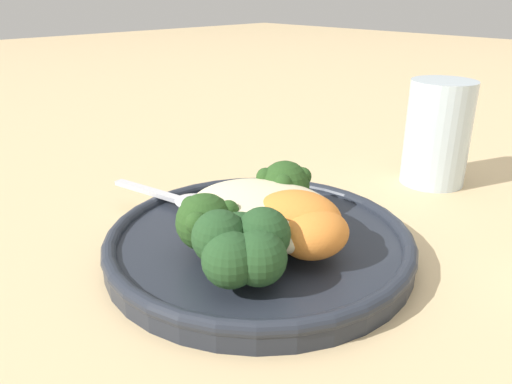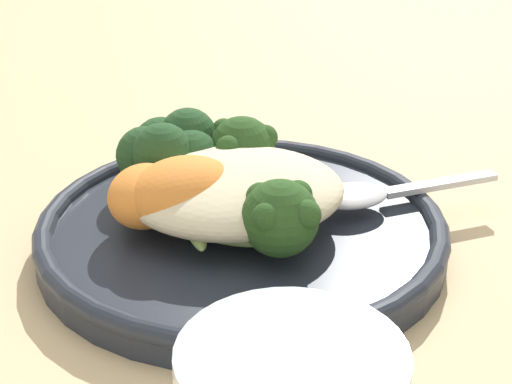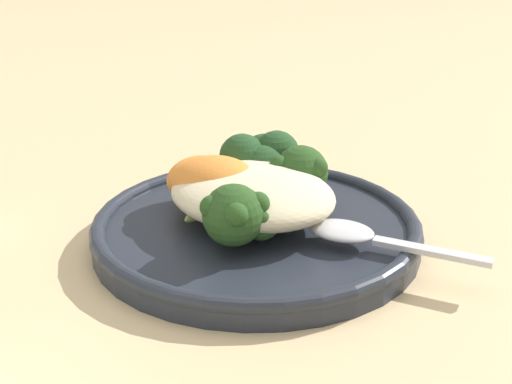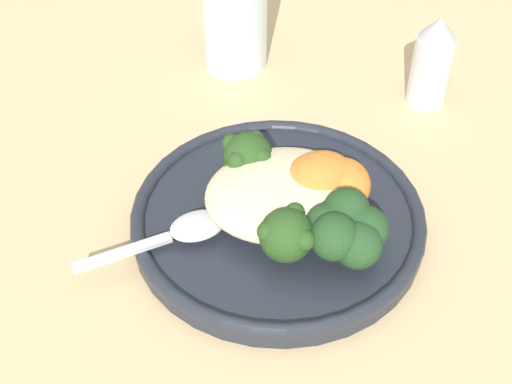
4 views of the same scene
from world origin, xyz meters
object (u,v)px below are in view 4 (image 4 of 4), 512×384
(water_glass, at_px, (235,17))
(broccoli_stalk_3, at_px, (273,197))
(broccoli_stalk_1, at_px, (253,178))
(sweet_potato_chunk_0, at_px, (317,180))
(broccoli_stalk_5, at_px, (326,210))
(plate, at_px, (277,215))
(quinoa_mound, at_px, (284,195))
(kale_tuft, at_px, (346,230))
(sweet_potato_chunk_1, at_px, (343,180))
(spoon, at_px, (185,230))
(broccoli_stalk_2, at_px, (267,193))
(broccoli_stalk_4, at_px, (292,224))
(salt_shaker, at_px, (432,62))
(broccoli_stalk_0, at_px, (254,159))

(water_glass, bearing_deg, broccoli_stalk_3, -94.67)
(broccoli_stalk_1, xyz_separation_m, sweet_potato_chunk_0, (0.05, -0.02, 0.01))
(broccoli_stalk_5, bearing_deg, plate, -133.49)
(quinoa_mound, distance_m, kale_tuft, 0.06)
(sweet_potato_chunk_1, distance_m, spoon, 0.14)
(broccoli_stalk_5, bearing_deg, sweet_potato_chunk_0, 172.62)
(broccoli_stalk_3, xyz_separation_m, kale_tuft, (0.04, -0.06, 0.01))
(broccoli_stalk_2, relative_size, broccoli_stalk_5, 0.80)
(spoon, bearing_deg, quinoa_mound, 174.14)
(broccoli_stalk_1, xyz_separation_m, broccoli_stalk_4, (0.02, -0.06, 0.01))
(quinoa_mound, distance_m, broccoli_stalk_5, 0.04)
(kale_tuft, bearing_deg, spoon, 159.90)
(plate, height_order, spoon, spoon)
(broccoli_stalk_1, relative_size, broccoli_stalk_4, 0.69)
(broccoli_stalk_3, bearing_deg, broccoli_stalk_5, 115.21)
(kale_tuft, relative_size, salt_shaker, 0.69)
(sweet_potato_chunk_0, height_order, salt_shaker, salt_shaker)
(sweet_potato_chunk_1, bearing_deg, broccoli_stalk_0, 149.96)
(sweet_potato_chunk_0, bearing_deg, broccoli_stalk_1, 156.43)
(broccoli_stalk_5, bearing_deg, salt_shaker, 131.23)
(quinoa_mound, relative_size, broccoli_stalk_1, 1.63)
(plate, bearing_deg, water_glass, 86.32)
(broccoli_stalk_4, bearing_deg, quinoa_mound, -158.22)
(plate, xyz_separation_m, salt_shaker, (0.19, 0.14, 0.04))
(sweet_potato_chunk_1, bearing_deg, salt_shaker, 45.14)
(plate, relative_size, sweet_potato_chunk_1, 4.61)
(broccoli_stalk_5, relative_size, sweet_potato_chunk_1, 1.90)
(sweet_potato_chunk_0, xyz_separation_m, spoon, (-0.11, -0.02, -0.02))
(spoon, distance_m, water_glass, 0.28)
(broccoli_stalk_1, bearing_deg, sweet_potato_chunk_0, 163.16)
(spoon, bearing_deg, salt_shaker, -162.85)
(spoon, distance_m, salt_shaker, 0.31)
(salt_shaker, bearing_deg, plate, -144.38)
(sweet_potato_chunk_1, relative_size, water_glass, 0.47)
(sweet_potato_chunk_1, bearing_deg, broccoli_stalk_2, 177.64)
(kale_tuft, bearing_deg, broccoli_stalk_3, 128.22)
(quinoa_mound, distance_m, broccoli_stalk_2, 0.01)
(plate, relative_size, salt_shaker, 2.56)
(plate, xyz_separation_m, broccoli_stalk_0, (-0.01, 0.04, 0.03))
(broccoli_stalk_1, bearing_deg, broccoli_stalk_4, 111.26)
(broccoli_stalk_5, distance_m, salt_shaker, 0.23)
(sweet_potato_chunk_1, distance_m, kale_tuft, 0.06)
(broccoli_stalk_1, distance_m, spoon, 0.07)
(salt_shaker, bearing_deg, water_glass, 147.68)
(plate, relative_size, quinoa_mound, 1.92)
(plate, height_order, broccoli_stalk_5, broccoli_stalk_5)
(broccoli_stalk_0, relative_size, sweet_potato_chunk_0, 1.18)
(quinoa_mound, xyz_separation_m, broccoli_stalk_3, (-0.01, 0.00, -0.00))
(broccoli_stalk_3, distance_m, kale_tuft, 0.07)
(salt_shaker, bearing_deg, broccoli_stalk_1, -151.24)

